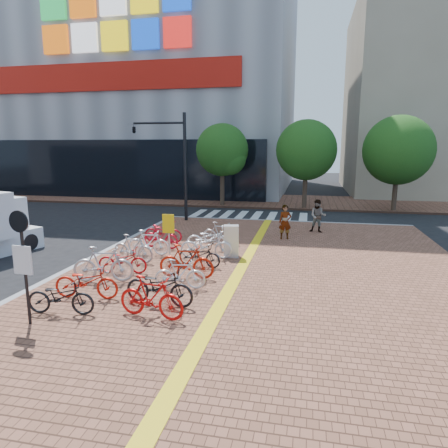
% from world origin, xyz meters
% --- Properties ---
extents(ground, '(120.00, 120.00, 0.00)m').
position_xyz_m(ground, '(0.00, 0.00, 0.00)').
color(ground, black).
rests_on(ground, ground).
extents(sidewalk, '(14.00, 34.00, 0.15)m').
position_xyz_m(sidewalk, '(3.00, -5.00, 0.07)').
color(sidewalk, brown).
rests_on(sidewalk, ground).
extents(tactile_strip, '(0.40, 34.00, 0.01)m').
position_xyz_m(tactile_strip, '(2.00, -5.00, 0.16)').
color(tactile_strip, yellow).
rests_on(tactile_strip, sidewalk).
extents(kerb_north, '(14.00, 0.25, 0.15)m').
position_xyz_m(kerb_north, '(3.00, 12.00, 0.08)').
color(kerb_north, gray).
rests_on(kerb_north, ground).
extents(far_sidewalk, '(70.00, 8.00, 0.15)m').
position_xyz_m(far_sidewalk, '(0.00, 21.00, 0.07)').
color(far_sidewalk, brown).
rests_on(far_sidewalk, ground).
extents(department_store, '(36.00, 24.27, 28.00)m').
position_xyz_m(department_store, '(-15.99, 31.95, 13.98)').
color(department_store, gray).
rests_on(department_store, ground).
extents(crosswalk, '(7.50, 4.00, 0.01)m').
position_xyz_m(crosswalk, '(0.50, 14.00, 0.01)').
color(crosswalk, silver).
rests_on(crosswalk, ground).
extents(street_trees, '(16.20, 4.60, 6.35)m').
position_xyz_m(street_trees, '(5.04, 17.45, 4.10)').
color(street_trees, '#38281E').
rests_on(street_trees, far_sidewalk).
extents(bike_0, '(1.85, 0.83, 0.94)m').
position_xyz_m(bike_0, '(-1.92, -2.64, 0.62)').
color(bike_0, black).
rests_on(bike_0, sidewalk).
extents(bike_1, '(1.93, 0.84, 0.99)m').
position_xyz_m(bike_1, '(-1.86, -1.50, 0.64)').
color(bike_1, red).
rests_on(bike_1, sidewalk).
extents(bike_2, '(2.02, 0.92, 1.17)m').
position_xyz_m(bike_2, '(-2.09, -0.11, 0.74)').
color(bike_2, '#AFAFB4').
rests_on(bike_2, sidewalk).
extents(bike_3, '(1.76, 0.78, 0.90)m').
position_xyz_m(bike_3, '(-1.90, 0.86, 0.60)').
color(bike_3, '#AF0C10').
rests_on(bike_3, sidewalk).
extents(bike_4, '(1.80, 0.80, 1.05)m').
position_xyz_m(bike_4, '(-2.13, 2.22, 0.67)').
color(bike_4, '#A9A9AE').
rests_on(bike_4, sidewalk).
extents(bike_5, '(1.74, 0.58, 1.03)m').
position_xyz_m(bike_5, '(-1.93, 3.23, 0.66)').
color(bike_5, white).
rests_on(bike_5, sidewalk).
extents(bike_6, '(1.70, 0.70, 0.99)m').
position_xyz_m(bike_6, '(-1.85, 4.40, 0.65)').
color(bike_6, red).
rests_on(bike_6, sidewalk).
extents(bike_7, '(1.85, 0.75, 0.95)m').
position_xyz_m(bike_7, '(-2.14, 5.46, 0.63)').
color(bike_7, maroon).
rests_on(bike_7, sidewalk).
extents(bike_8, '(1.87, 0.77, 1.09)m').
position_xyz_m(bike_8, '(0.46, -2.37, 0.70)').
color(bike_8, red).
rests_on(bike_8, sidewalk).
extents(bike_9, '(2.06, 0.90, 1.05)m').
position_xyz_m(bike_9, '(0.36, -1.53, 0.68)').
color(bike_9, black).
rests_on(bike_9, sidewalk).
extents(bike_10, '(1.61, 0.68, 0.94)m').
position_xyz_m(bike_10, '(0.52, -0.22, 0.62)').
color(bike_10, silver).
rests_on(bike_10, sidewalk).
extents(bike_11, '(1.87, 0.54, 1.12)m').
position_xyz_m(bike_11, '(0.40, 0.81, 0.71)').
color(bike_11, '#A91D0C').
rests_on(bike_11, sidewalk).
extents(bike_12, '(1.74, 0.91, 0.87)m').
position_xyz_m(bike_12, '(0.47, 2.18, 0.59)').
color(bike_12, black).
rests_on(bike_12, sidewalk).
extents(bike_13, '(2.08, 0.94, 1.05)m').
position_xyz_m(bike_13, '(0.45, 3.25, 0.68)').
color(bike_13, silver).
rests_on(bike_13, sidewalk).
extents(bike_14, '(2.06, 1.06, 1.03)m').
position_xyz_m(bike_14, '(0.30, 4.45, 0.67)').
color(bike_14, white).
rests_on(bike_14, sidewalk).
extents(bike_15, '(1.71, 0.66, 1.00)m').
position_xyz_m(bike_15, '(0.49, 5.63, 0.65)').
color(bike_15, '#A5A5AA').
rests_on(bike_15, sidewalk).
extents(pedestrian_a, '(0.65, 0.49, 1.62)m').
position_xyz_m(pedestrian_a, '(3.24, 7.25, 0.96)').
color(pedestrian_a, gray).
rests_on(pedestrian_a, sidewalk).
extents(pedestrian_b, '(0.88, 0.73, 1.67)m').
position_xyz_m(pedestrian_b, '(4.77, 9.09, 0.99)').
color(pedestrian_b, '#4A4F5E').
rests_on(pedestrian_b, sidewalk).
extents(utility_box, '(0.65, 0.53, 1.26)m').
position_xyz_m(utility_box, '(1.35, 3.66, 0.78)').
color(utility_box, silver).
rests_on(utility_box, sidewalk).
extents(yellow_sign, '(0.47, 0.12, 1.72)m').
position_xyz_m(yellow_sign, '(-1.01, 3.10, 1.34)').
color(yellow_sign, '#B7B7BC').
rests_on(yellow_sign, sidewalk).
extents(notice_sign, '(0.52, 0.13, 2.83)m').
position_xyz_m(notice_sign, '(-2.34, -3.35, 1.93)').
color(notice_sign, black).
rests_on(notice_sign, sidewalk).
extents(traffic_light_pole, '(3.32, 1.28, 6.18)m').
position_xyz_m(traffic_light_pole, '(-4.21, 11.00, 4.42)').
color(traffic_light_pole, black).
rests_on(traffic_light_pole, sidewalk).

